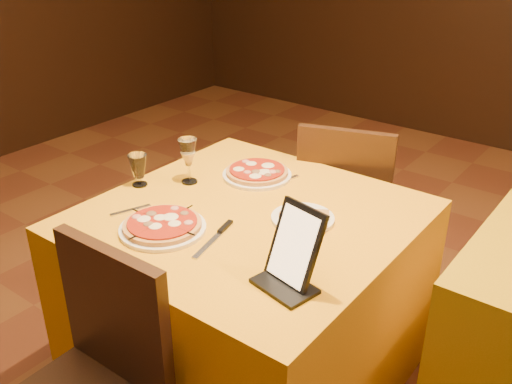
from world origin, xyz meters
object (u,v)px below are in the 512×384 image
Objects in this scene: pizza_near at (163,226)px; tablet at (295,245)px; water_glass at (138,170)px; pizza_far at (257,173)px; wine_glass at (188,161)px; main_table at (249,298)px; chair_main_far at (348,206)px.

pizza_near is 0.53m from tablet.
water_glass is at bearing -179.35° from tablet.
pizza_near is at bearing -165.01° from tablet.
wine_glass is at bearing -131.31° from pizza_far.
pizza_far is (-0.17, 0.27, 0.39)m from main_table.
chair_main_far is at bearing 81.36° from pizza_near.
wine_glass is (-0.35, -0.71, 0.39)m from chair_main_far.
wine_glass reaches higher than pizza_near.
water_glass is (-0.49, -0.85, 0.36)m from chair_main_far.
chair_main_far is at bearing 121.29° from tablet.
pizza_far is 0.48m from water_glass.
pizza_far is at bearing 53.48° from chair_main_far.
water_glass reaches higher than pizza_near.
chair_main_far is at bearing 60.08° from water_glass.
wine_glass is at bearing 119.70° from pizza_near.
main_table is 5.79× the size of wine_glass.
pizza_far is at bearing 48.69° from wine_glass.
tablet is at bearing -23.36° from wine_glass.
tablet is at bearing 91.42° from chair_main_far.
tablet is (0.85, -0.17, 0.06)m from water_glass.
pizza_near is (-0.16, -0.27, 0.39)m from main_table.
wine_glass reaches higher than water_glass.
chair_main_far is 0.89m from wine_glass.
chair_main_far is at bearing 63.76° from wine_glass.
main_table is 3.88× the size of pizza_far.
chair_main_far is 1.05m from water_glass.
water_glass is at bearing 149.26° from pizza_near.
main_table is 0.78m from chair_main_far.
wine_glass is at bearing 45.71° from chair_main_far.
pizza_near is at bearing -89.03° from pizza_far.
chair_main_far is at bearing 90.00° from main_table.
pizza_far is at bearing 47.19° from water_glass.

